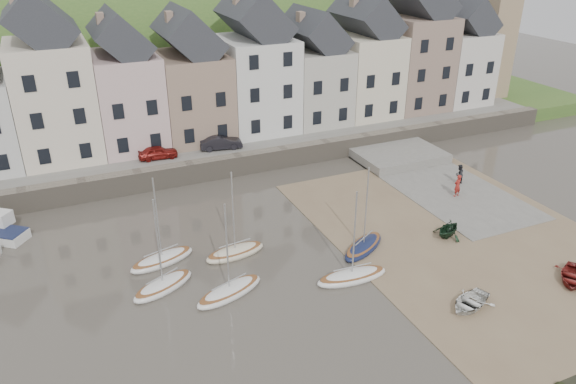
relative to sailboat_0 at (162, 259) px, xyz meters
name	(u,v)px	position (x,y,z in m)	size (l,w,h in m)	color
ground	(326,271)	(9.36, -5.26, -0.26)	(160.00, 160.00, 0.00)	#453F36
quay_land	(194,118)	(9.36, 26.74, 0.49)	(90.00, 30.00, 1.50)	#3B5D25
quay_street	(225,145)	(9.36, 15.24, 1.29)	(70.00, 7.00, 0.10)	slate
seawall	(238,164)	(9.36, 11.74, 0.64)	(70.00, 1.20, 1.80)	slate
beach	(463,236)	(20.36, -5.26, -0.23)	(18.00, 26.00, 0.06)	brown
slipway	(437,183)	(24.36, 2.74, -0.20)	(8.00, 18.00, 0.12)	slate
hillside	(128,182)	(4.36, 54.74, -18.26)	(134.40, 84.00, 84.00)	#3B5D25
townhouse_terrace	(228,74)	(11.12, 18.74, 7.06)	(61.05, 8.00, 13.93)	white
church_spire	(499,14)	(43.91, 18.74, 10.79)	(4.00, 4.00, 18.00)	#997F60
sailboat_0	(162,259)	(0.00, 0.00, 0.00)	(4.71, 2.66, 6.32)	silver
sailboat_1	(163,285)	(-0.57, -2.93, 0.00)	(4.45, 3.14, 6.32)	silver
sailboat_2	(235,252)	(4.67, -1.09, 0.00)	(4.38, 2.05, 6.32)	beige
sailboat_3	(230,291)	(2.93, -5.12, 0.00)	(4.88, 2.95, 6.32)	silver
sailboat_4	(352,276)	(10.39, -6.73, 0.00)	(4.79, 1.75, 6.32)	silver
sailboat_5	(363,246)	(12.90, -3.97, 0.00)	(4.55, 3.55, 6.32)	#141C3F
rowboat_white	(470,302)	(15.19, -11.91, 0.11)	(2.18, 3.05, 0.63)	silver
rowboat_green	(448,229)	(19.24, -4.92, 0.43)	(2.07, 2.40, 1.26)	black
rowboat_red	(573,276)	(22.80, -12.49, 0.13)	(2.31, 3.23, 0.67)	maroon
person_red	(457,186)	(24.04, -0.05, 0.80)	(0.68, 0.45, 1.88)	maroon
person_dark	(459,175)	(25.70, 1.75, 0.74)	(0.86, 0.67, 1.77)	black
car_left	(158,152)	(2.90, 14.24, 1.91)	(1.37, 3.39, 1.16)	maroon
car_right	(221,142)	(8.66, 14.24, 1.97)	(1.33, 3.82, 1.26)	black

